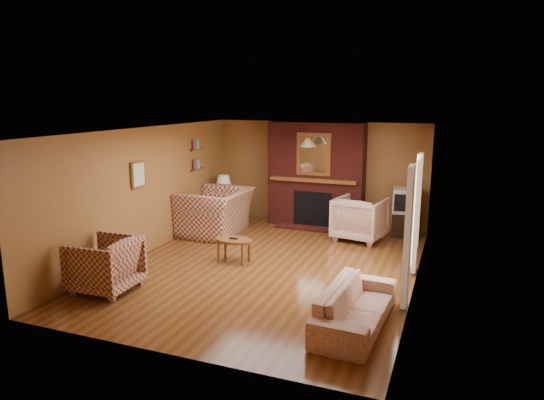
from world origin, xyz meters
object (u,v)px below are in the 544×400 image
at_px(plaid_armchair, 105,265).
at_px(table_lamp, 224,187).
at_px(fireplace, 316,176).
at_px(side_table, 224,212).
at_px(plaid_loveseat, 216,212).
at_px(coffee_table, 234,243).
at_px(crt_tv, 406,200).
at_px(floral_sofa, 356,306).
at_px(floral_armchair, 360,219).
at_px(tv_stand, 405,224).

distance_m(plaid_armchair, table_lamp, 4.42).
xyz_separation_m(fireplace, side_table, (-2.10, -0.53, -0.91)).
xyz_separation_m(plaid_loveseat, coffee_table, (1.18, -1.56, -0.12)).
height_order(plaid_armchair, coffee_table, plaid_armchair).
bearing_deg(crt_tv, floral_sofa, -91.89).
relative_size(plaid_loveseat, plaid_armchair, 1.63).
height_order(fireplace, floral_armchair, fireplace).
relative_size(floral_sofa, crt_tv, 2.98).
relative_size(plaid_armchair, floral_sofa, 0.50).
xyz_separation_m(floral_armchair, coffee_table, (-1.86, -2.25, -0.09)).
relative_size(plaid_armchair, floral_armchair, 0.93).
distance_m(plaid_loveseat, floral_sofa, 4.99).
relative_size(floral_armchair, side_table, 1.86).
bearing_deg(plaid_loveseat, table_lamp, -165.70).
relative_size(plaid_armchair, side_table, 1.72).
relative_size(side_table, tv_stand, 1.00).
distance_m(floral_armchair, side_table, 3.30).
height_order(side_table, table_lamp, table_lamp).
height_order(floral_sofa, table_lamp, table_lamp).
bearing_deg(table_lamp, plaid_loveseat, -74.73).
xyz_separation_m(coffee_table, tv_stand, (2.72, 2.83, -0.10)).
distance_m(floral_armchair, coffee_table, 2.92).
bearing_deg(table_lamp, plaid_armchair, -88.05).
xyz_separation_m(plaid_armchair, crt_tv, (4.00, 4.74, 0.37)).
height_order(floral_sofa, tv_stand, floral_sofa).
relative_size(plaid_loveseat, table_lamp, 2.46).
bearing_deg(crt_tv, plaid_armchair, -130.15).
relative_size(plaid_loveseat, floral_sofa, 0.82).
relative_size(plaid_armchair, tv_stand, 1.72).
bearing_deg(plaid_armchair, tv_stand, 138.08).
distance_m(plaid_armchair, floral_armchair, 5.22).
distance_m(plaid_loveseat, table_lamp, 1.03).
distance_m(fireplace, plaid_loveseat, 2.45).
distance_m(table_lamp, crt_tv, 4.17).
bearing_deg(coffee_table, tv_stand, 46.05).
distance_m(floral_sofa, crt_tv, 4.57).
relative_size(fireplace, floral_sofa, 1.30).
height_order(fireplace, tv_stand, fireplace).
height_order(floral_armchair, crt_tv, crt_tv).
bearing_deg(plaid_armchair, floral_sofa, 91.21).
xyz_separation_m(plaid_loveseat, tv_stand, (3.90, 1.27, -0.22)).
distance_m(floral_sofa, tv_stand, 4.55).
bearing_deg(floral_armchair, crt_tv, -135.77).
bearing_deg(tv_stand, floral_armchair, -144.06).
bearing_deg(floral_armchair, plaid_loveseat, 23.38).
bearing_deg(coffee_table, plaid_armchair, -123.58).
xyz_separation_m(coffee_table, side_table, (-1.43, 2.48, -0.10)).
xyz_separation_m(floral_armchair, tv_stand, (0.86, 0.58, -0.19)).
bearing_deg(tv_stand, plaid_armchair, -128.03).
bearing_deg(crt_tv, fireplace, 174.70).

